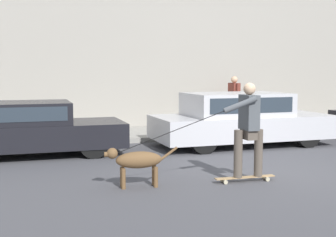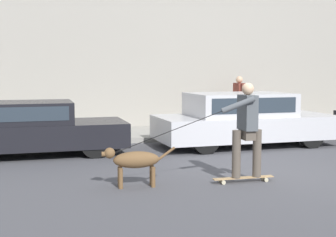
{
  "view_description": "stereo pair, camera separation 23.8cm",
  "coord_description": "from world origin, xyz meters",
  "px_view_note": "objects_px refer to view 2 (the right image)",
  "views": [
    {
      "loc": [
        -4.21,
        -7.64,
        1.87
      ],
      "look_at": [
        -1.65,
        0.95,
        0.95
      ],
      "focal_mm": 50.0,
      "sensor_mm": 36.0,
      "label": 1
    },
    {
      "loc": [
        -3.98,
        -7.71,
        1.87
      ],
      "look_at": [
        -1.65,
        0.95,
        0.95
      ],
      "focal_mm": 50.0,
      "sensor_mm": 36.0,
      "label": 2
    }
  ],
  "objects_px": {
    "parked_car_0": "(33,129)",
    "skateboarder": "(246,126)",
    "parked_car_1": "(243,120)",
    "pedestrian_with_bag": "(239,99)",
    "dog": "(134,161)"
  },
  "relations": [
    {
      "from": "parked_car_0",
      "to": "dog",
      "type": "relative_size",
      "value": 3.36
    },
    {
      "from": "parked_car_1",
      "to": "skateboarder",
      "type": "distance_m",
      "value": 3.89
    },
    {
      "from": "dog",
      "to": "pedestrian_with_bag",
      "type": "height_order",
      "value": "pedestrian_with_bag"
    },
    {
      "from": "parked_car_0",
      "to": "parked_car_1",
      "type": "bearing_deg",
      "value": -0.98
    },
    {
      "from": "parked_car_0",
      "to": "skateboarder",
      "type": "distance_m",
      "value": 4.99
    },
    {
      "from": "pedestrian_with_bag",
      "to": "parked_car_1",
      "type": "bearing_deg",
      "value": -112.37
    },
    {
      "from": "parked_car_1",
      "to": "skateboarder",
      "type": "bearing_deg",
      "value": -115.52
    },
    {
      "from": "parked_car_0",
      "to": "pedestrian_with_bag",
      "type": "xyz_separation_m",
      "value": [
        6.12,
        2.77,
        0.41
      ]
    },
    {
      "from": "parked_car_1",
      "to": "dog",
      "type": "relative_size",
      "value": 3.77
    },
    {
      "from": "skateboarder",
      "to": "pedestrian_with_bag",
      "type": "distance_m",
      "value": 6.85
    },
    {
      "from": "parked_car_1",
      "to": "dog",
      "type": "xyz_separation_m",
      "value": [
        -3.42,
        -3.39,
        -0.22
      ]
    },
    {
      "from": "dog",
      "to": "skateboarder",
      "type": "relative_size",
      "value": 0.43
    },
    {
      "from": "parked_car_0",
      "to": "skateboarder",
      "type": "bearing_deg",
      "value": -46.51
    },
    {
      "from": "skateboarder",
      "to": "dog",
      "type": "bearing_deg",
      "value": -4.02
    },
    {
      "from": "parked_car_0",
      "to": "parked_car_1",
      "type": "relative_size",
      "value": 0.89
    }
  ]
}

